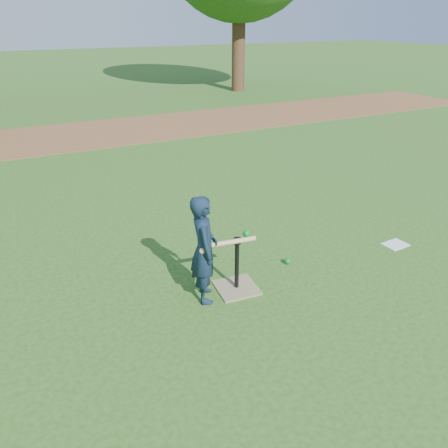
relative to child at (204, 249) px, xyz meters
name	(u,v)px	position (x,y,z in m)	size (l,w,h in m)	color
ground	(242,275)	(0.56, 0.20, -0.57)	(80.00, 80.00, 0.00)	#285116
dirt_strip	(98,133)	(0.56, 7.70, -0.57)	(24.00, 3.00, 0.01)	brown
child	(204,249)	(0.00, 0.00, 0.00)	(0.42, 0.27, 1.15)	#102031
wiffle_ball_ground	(288,261)	(1.16, 0.17, -0.53)	(0.08, 0.08, 0.08)	#0B7F22
clipboard	(395,245)	(2.68, -0.07, -0.57)	(0.30, 0.23, 0.01)	silver
batting_tee	(237,280)	(0.37, -0.01, -0.46)	(0.47, 0.47, 0.61)	#8B7D58
swing_action	(229,241)	(0.27, -0.02, 0.03)	(0.63, 0.19, 0.08)	tan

